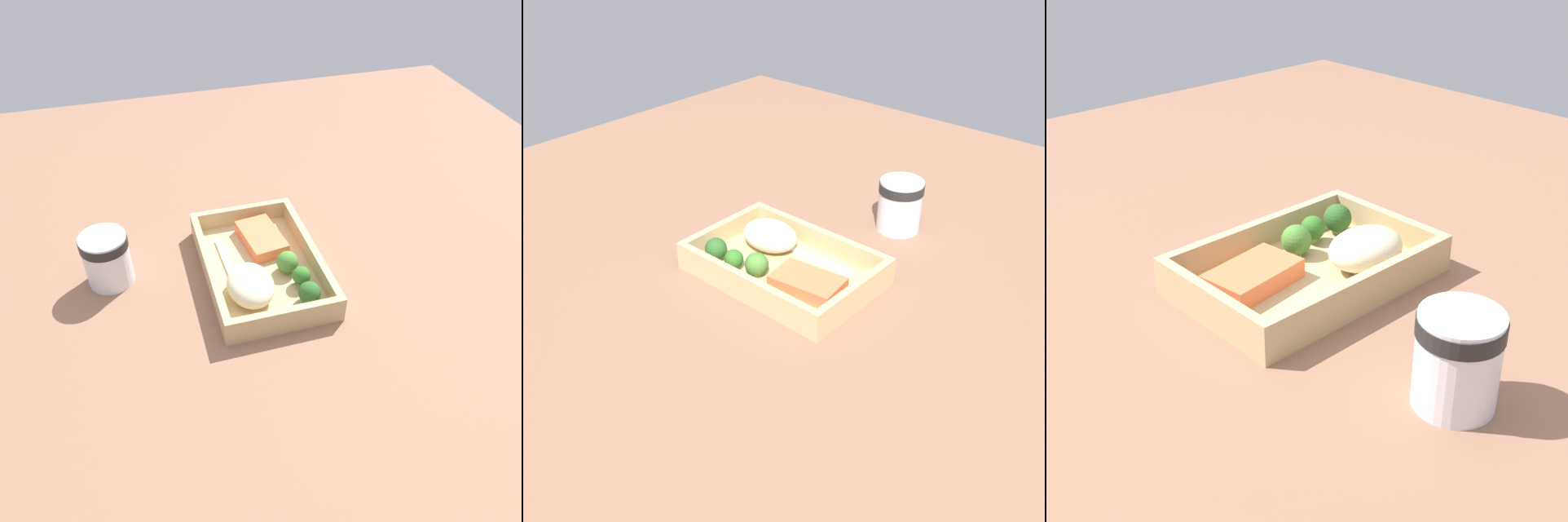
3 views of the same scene
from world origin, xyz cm
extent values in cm
cube|color=#875F48|center=(0.00, 0.00, -1.00)|extent=(160.00, 160.00, 2.00)
cube|color=tan|center=(0.00, 0.00, 0.60)|extent=(28.58, 19.00, 1.20)
cube|color=tan|center=(0.00, -8.90, 2.89)|extent=(28.58, 1.20, 3.37)
cube|color=tan|center=(0.00, 8.90, 2.89)|extent=(28.58, 1.20, 3.37)
cube|color=tan|center=(-13.69, 0.00, 2.89)|extent=(1.20, 16.60, 3.37)
cube|color=tan|center=(13.69, 0.00, 2.89)|extent=(1.20, 16.60, 3.37)
cube|color=#F07144|center=(-6.38, 1.97, 2.35)|extent=(11.14, 7.64, 2.29)
ellipsoid|color=beige|center=(6.05, -3.45, 3.49)|extent=(9.82, 7.48, 4.58)
cylinder|color=#83A75B|center=(2.02, 4.06, 1.70)|extent=(1.40, 1.40, 1.00)
sphere|color=#487D31|center=(2.02, 4.06, 3.22)|extent=(3.70, 3.70, 3.70)
cylinder|color=#7DA163|center=(9.97, 5.08, 1.72)|extent=(1.37, 1.37, 1.05)
sphere|color=#2C5A23|center=(9.97, 5.08, 3.24)|extent=(3.60, 3.60, 3.60)
cylinder|color=#7EA167|center=(5.81, 5.23, 1.76)|extent=(1.16, 1.16, 1.12)
sphere|color=#316E24|center=(5.81, 5.23, 3.16)|extent=(3.04, 3.04, 3.04)
cube|color=silver|center=(-2.79, -5.40, 1.42)|extent=(12.43, 1.47, 0.44)
cube|color=silver|center=(5.11, -5.16, 1.42)|extent=(3.46, 2.30, 0.44)
cylinder|color=white|center=(-5.28, -24.79, 4.65)|extent=(7.58, 7.58, 9.29)
cylinder|color=black|center=(-5.28, -24.79, 8.06)|extent=(7.80, 7.80, 1.67)
camera|label=1|loc=(62.49, -18.02, 59.13)|focal=35.00mm
camera|label=2|loc=(-52.82, 60.24, 53.84)|focal=42.00mm
camera|label=3|loc=(-49.73, -53.48, 41.86)|focal=50.00mm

